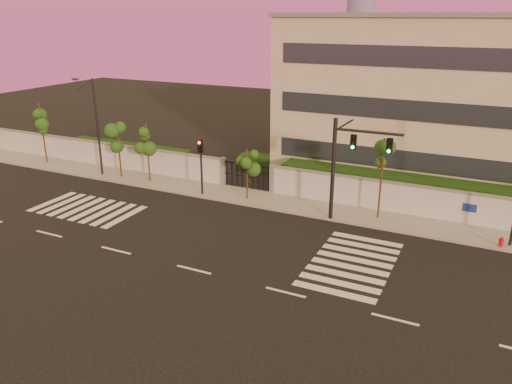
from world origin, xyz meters
The scene contains 15 objects.
ground centered at (0.00, 0.00, 0.00)m, with size 120.00×120.00×0.00m, color black.
sidewalk centered at (0.00, 10.50, 0.07)m, with size 60.00×3.00×0.15m, color gray.
perimeter_wall centered at (0.10, 12.00, 1.07)m, with size 60.00×0.36×2.20m.
hedge_row centered at (1.17, 14.74, 0.82)m, with size 41.00×4.25×1.80m.
institutional_building centered at (9.00, 21.99, 6.16)m, with size 24.40×12.40×12.25m.
road_markings centered at (-1.58, 3.76, 0.01)m, with size 57.00×7.62×0.02m.
street_tree_a centered at (-21.54, 10.58, 3.86)m, with size 1.49×1.19×5.25m.
street_tree_b centered at (-13.07, 10.14, 3.22)m, with size 1.58×1.26×4.37m.
street_tree_c centered at (-10.47, 10.33, 3.33)m, with size 1.50×1.19×4.53m.
street_tree_d centered at (-2.00, 10.01, 2.73)m, with size 1.33×1.05×3.71m.
street_tree_e centered at (6.89, 10.54, 3.85)m, with size 1.47×1.17×5.23m.
traffic_signal_main centered at (5.04, 9.13, 4.08)m, with size 4.08×0.39×6.45m.
traffic_signal_secondary centered at (-5.30, 9.45, 2.65)m, with size 0.33×0.33×4.18m.
streetlight_west centered at (-14.90, 9.82, 4.23)m, with size 0.47×1.88×7.82m.
fire_hydrant centered at (13.88, 9.29, 0.36)m, with size 0.29×0.27×0.73m.
Camera 1 is at (12.51, -18.76, 12.19)m, focal length 35.00 mm.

